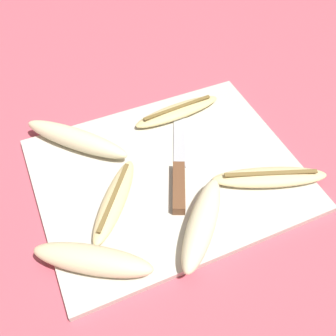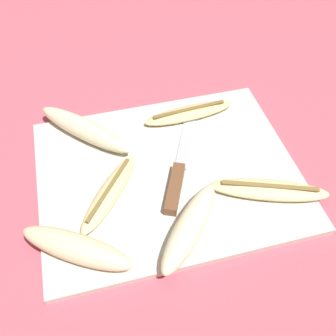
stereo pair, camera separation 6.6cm
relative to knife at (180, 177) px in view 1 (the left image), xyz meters
The scene contains 9 objects.
ground_plane 0.03m from the knife, 116.51° to the left, with size 4.00×4.00×0.00m, color #C65160.
cutting_board 0.03m from the knife, 116.51° to the left, with size 0.44×0.35×0.01m.
knife is the anchor object (origin of this frame).
banana_bright_far 0.10m from the knife, 95.90° to the right, with size 0.14×0.16×0.04m.
banana_spotted_left 0.16m from the knife, 67.01° to the left, with size 0.18×0.05×0.02m.
banana_ripe_center 0.15m from the knife, 24.94° to the right, with size 0.20×0.11×0.02m.
banana_pale_long 0.20m from the knife, 133.42° to the left, with size 0.17×0.18×0.04m.
banana_cream_curved 0.20m from the knife, 152.37° to the right, with size 0.17×0.13×0.03m.
banana_mellow_near 0.12m from the knife, behind, with size 0.13×0.15×0.02m.
Camera 1 is at (-0.17, -0.39, 0.53)m, focal length 42.00 mm.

